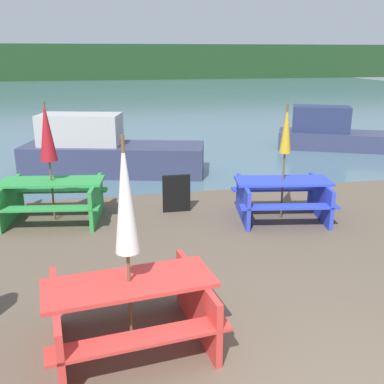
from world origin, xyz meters
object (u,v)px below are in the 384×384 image
at_px(umbrella_gold, 286,131).
at_px(signboard, 176,193).
at_px(picnic_table_blue, 282,195).
at_px(boat_second, 336,134).
at_px(picnic_table_red, 130,306).
at_px(umbrella_crimson, 47,132).
at_px(boat, 106,152).
at_px(umbrella_white, 125,198).
at_px(picnic_table_green, 53,196).

bearing_deg(umbrella_gold, signboard, 157.43).
bearing_deg(picnic_table_blue, boat_second, 53.62).
xyz_separation_m(picnic_table_red, umbrella_crimson, (-1.15, 4.14, 1.22)).
bearing_deg(boat_second, boat, -143.15).
bearing_deg(signboard, picnic_table_red, -106.28).
bearing_deg(picnic_table_blue, umbrella_crimson, 169.62).
bearing_deg(boat, umbrella_crimson, -93.10).
relative_size(umbrella_white, umbrella_gold, 1.06).
height_order(picnic_table_red, boat_second, boat_second).
bearing_deg(picnic_table_green, signboard, 0.25).
xyz_separation_m(umbrella_gold, boat, (-3.20, 4.12, -1.12)).
distance_m(picnic_table_green, boat, 3.50).
height_order(picnic_table_red, picnic_table_blue, same).
relative_size(picnic_table_green, signboard, 2.76).
height_order(picnic_table_blue, umbrella_gold, umbrella_gold).
xyz_separation_m(umbrella_white, signboard, (1.21, 4.15, -1.31)).
bearing_deg(picnic_table_green, umbrella_gold, -10.38).
xyz_separation_m(picnic_table_blue, umbrella_white, (-3.12, -3.36, 1.23)).
relative_size(umbrella_white, boat, 0.47).
relative_size(picnic_table_blue, boat, 0.40).
xyz_separation_m(picnic_table_blue, umbrella_crimson, (-4.27, 0.78, 1.22)).
distance_m(picnic_table_red, umbrella_gold, 4.75).
xyz_separation_m(boat, signboard, (1.30, -3.33, -0.20)).
bearing_deg(signboard, boat_second, 39.09).
bearing_deg(umbrella_gold, picnic_table_blue, 0.00).
bearing_deg(picnic_table_red, umbrella_white, -153.43).
relative_size(picnic_table_red, umbrella_gold, 0.89).
relative_size(picnic_table_red, boat, 0.40).
distance_m(picnic_table_blue, signboard, 2.07).
distance_m(umbrella_white, signboard, 4.52).
relative_size(umbrella_gold, boat, 0.45).
height_order(picnic_table_green, signboard, picnic_table_green).
height_order(picnic_table_blue, picnic_table_green, picnic_table_green).
height_order(umbrella_crimson, umbrella_white, umbrella_white).
height_order(umbrella_crimson, boat, umbrella_crimson).
bearing_deg(umbrella_crimson, picnic_table_red, -74.48).
xyz_separation_m(umbrella_crimson, umbrella_gold, (4.27, -0.78, 0.01)).
bearing_deg(umbrella_gold, picnic_table_green, 169.62).
bearing_deg(umbrella_white, picnic_table_red, 26.57).
relative_size(picnic_table_green, boat, 0.42).
distance_m(umbrella_white, boat_second, 11.87).
bearing_deg(boat, signboard, -54.09).
relative_size(picnic_table_blue, umbrella_white, 0.85).
height_order(umbrella_white, boat_second, umbrella_white).
bearing_deg(picnic_table_green, umbrella_crimson, 180.00).
bearing_deg(boat_second, picnic_table_green, -125.49).
xyz_separation_m(umbrella_white, boat, (-0.08, 7.48, -1.12)).
distance_m(picnic_table_blue, boat_second, 7.24).
height_order(umbrella_white, umbrella_gold, umbrella_white).
height_order(umbrella_gold, signboard, umbrella_gold).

